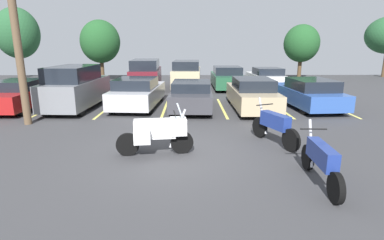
# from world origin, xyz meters

# --- Properties ---
(ground) EXTENTS (44.00, 44.00, 0.10)m
(ground) POSITION_xyz_m (0.00, 0.00, -0.05)
(ground) COLOR #38383A
(motorcycle_touring) EXTENTS (2.16, 1.00, 1.42)m
(motorcycle_touring) POSITION_xyz_m (-0.40, -0.17, 0.67)
(motorcycle_touring) COLOR black
(motorcycle_touring) RESTS_ON ground
(motorcycle_second) EXTENTS (0.99, 2.07, 1.33)m
(motorcycle_second) POSITION_xyz_m (3.09, 0.74, 0.58)
(motorcycle_second) COLOR black
(motorcycle_second) RESTS_ON ground
(motorcycle_third) EXTENTS (0.62, 2.30, 1.27)m
(motorcycle_third) POSITION_xyz_m (3.36, -2.07, 0.55)
(motorcycle_third) COLOR black
(motorcycle_third) RESTS_ON ground
(parking_stripes) EXTENTS (19.51, 4.71, 0.01)m
(parking_stripes) POSITION_xyz_m (-2.10, 6.23, 0.00)
(parking_stripes) COLOR #EAE066
(parking_stripes) RESTS_ON ground
(car_red) EXTENTS (1.85, 4.86, 1.37)m
(car_red) POSITION_xyz_m (-7.60, 6.24, 0.66)
(car_red) COLOR maroon
(car_red) RESTS_ON ground
(car_grey) EXTENTS (2.01, 4.81, 2.04)m
(car_grey) POSITION_xyz_m (-4.91, 6.10, 1.00)
(car_grey) COLOR slate
(car_grey) RESTS_ON ground
(car_silver) EXTENTS (2.25, 4.80, 1.45)m
(car_silver) POSITION_xyz_m (-2.04, 6.45, 0.71)
(car_silver) COLOR #B7B7BC
(car_silver) RESTS_ON ground
(car_charcoal) EXTENTS (2.02, 4.49, 1.35)m
(car_charcoal) POSITION_xyz_m (0.57, 5.88, 0.68)
(car_charcoal) COLOR #38383D
(car_charcoal) RESTS_ON ground
(car_tan) EXTENTS (1.82, 4.82, 1.48)m
(car_tan) POSITION_xyz_m (3.41, 5.87, 0.71)
(car_tan) COLOR tan
(car_tan) RESTS_ON ground
(car_blue) EXTENTS (2.26, 5.00, 1.41)m
(car_blue) POSITION_xyz_m (6.23, 6.33, 0.69)
(car_blue) COLOR #2D519E
(car_blue) RESTS_ON ground
(car_far_maroon) EXTENTS (2.03, 4.77, 2.00)m
(car_far_maroon) POSITION_xyz_m (-2.49, 12.59, 1.00)
(car_far_maroon) COLOR maroon
(car_far_maroon) RESTS_ON ground
(car_far_champagne) EXTENTS (2.00, 4.43, 1.91)m
(car_far_champagne) POSITION_xyz_m (0.28, 12.73, 0.95)
(car_far_champagne) COLOR #C1B289
(car_far_champagne) RESTS_ON ground
(car_far_green) EXTENTS (1.94, 4.59, 1.52)m
(car_far_green) POSITION_xyz_m (3.05, 12.67, 0.73)
(car_far_green) COLOR #235638
(car_far_green) RESTS_ON ground
(car_far_white) EXTENTS (2.12, 4.31, 1.42)m
(car_far_white) POSITION_xyz_m (5.82, 12.99, 0.70)
(car_far_white) COLOR white
(car_far_white) RESTS_ON ground
(utility_pole) EXTENTS (1.80, 0.31, 8.63)m
(utility_pole) POSITION_xyz_m (-5.80, 3.20, 4.45)
(utility_pole) COLOR brown
(utility_pole) RESTS_ON ground
(tree_right) EXTENTS (3.72, 3.72, 6.11)m
(tree_right) POSITION_xyz_m (-14.76, 19.86, 3.90)
(tree_right) COLOR #4C3823
(tree_right) RESTS_ON ground
(tree_center) EXTENTS (3.03, 3.03, 4.64)m
(tree_center) POSITION_xyz_m (10.23, 18.96, 3.02)
(tree_center) COLOR #4C3823
(tree_center) RESTS_ON ground
(tree_left) EXTENTS (3.16, 3.16, 4.88)m
(tree_left) POSITION_xyz_m (-6.74, 17.21, 3.17)
(tree_left) COLOR #4C3823
(tree_left) RESTS_ON ground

